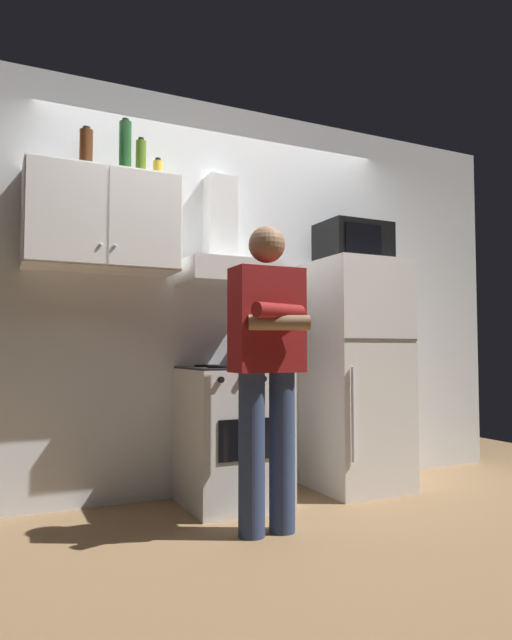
{
  "coord_description": "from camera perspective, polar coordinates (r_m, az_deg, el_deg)",
  "views": [
    {
      "loc": [
        -1.43,
        -3.03,
        0.97
      ],
      "look_at": [
        0.0,
        0.0,
        1.15
      ],
      "focal_mm": 31.33,
      "sensor_mm": 36.0,
      "label": 1
    }
  ],
  "objects": [
    {
      "name": "back_wall_tiled",
      "position": [
        3.92,
        -3.74,
        2.48
      ],
      "size": [
        4.8,
        0.1,
        2.7
      ],
      "primitive_type": "cube",
      "color": "white",
      "rests_on": "ground_plane"
    },
    {
      "name": "microwave",
      "position": [
        4.11,
        9.88,
        7.75
      ],
      "size": [
        0.48,
        0.37,
        0.28
      ],
      "color": "black",
      "rests_on": "refrigerator"
    },
    {
      "name": "bottle_spice_jar",
      "position": [
        3.71,
        -9.99,
        14.88
      ],
      "size": [
        0.06,
        0.06,
        0.13
      ],
      "color": "gold",
      "rests_on": "upper_cabinet"
    },
    {
      "name": "refrigerator",
      "position": [
        4.03,
        10.16,
        -5.45
      ],
      "size": [
        0.6,
        0.62,
        1.6
      ],
      "color": "white",
      "rests_on": "ground_plane"
    },
    {
      "name": "cooking_pot",
      "position": [
        3.51,
        0.28,
        -3.84
      ],
      "size": [
        0.31,
        0.21,
        0.1
      ],
      "color": "#B7BABF",
      "rests_on": "stove_oven"
    },
    {
      "name": "ground_plane",
      "position": [
        3.49,
        0.0,
        -19.21
      ],
      "size": [
        7.0,
        7.0,
        0.0
      ],
      "primitive_type": "plane",
      "color": "olive"
    },
    {
      "name": "range_hood",
      "position": [
        3.73,
        -3.17,
        6.61
      ],
      "size": [
        0.6,
        0.44,
        0.75
      ],
      "color": "white"
    },
    {
      "name": "bottle_olive_oil",
      "position": [
        3.72,
        -11.68,
        15.82
      ],
      "size": [
        0.06,
        0.06,
        0.25
      ],
      "color": "#4C6B19",
      "rests_on": "upper_cabinet"
    },
    {
      "name": "bottle_rum_dark",
      "position": [
        3.67,
        -16.96,
        16.28
      ],
      "size": [
        0.08,
        0.08,
        0.27
      ],
      "color": "#47230F",
      "rests_on": "upper_cabinet"
    },
    {
      "name": "person_standing",
      "position": [
        2.99,
        1.18,
        -4.39
      ],
      "size": [
        0.38,
        0.33,
        1.64
      ],
      "color": "navy",
      "rests_on": "ground_plane"
    },
    {
      "name": "stove_oven",
      "position": [
        3.6,
        -2.46,
        -11.66
      ],
      "size": [
        0.6,
        0.62,
        0.87
      ],
      "color": "white",
      "rests_on": "ground_plane"
    },
    {
      "name": "bottle_wine_green",
      "position": [
        3.67,
        -13.22,
        16.82
      ],
      "size": [
        0.07,
        0.07,
        0.34
      ],
      "color": "#19471E",
      "rests_on": "upper_cabinet"
    },
    {
      "name": "upper_cabinet",
      "position": [
        3.54,
        -15.41,
        9.75
      ],
      "size": [
        0.9,
        0.37,
        0.6
      ],
      "color": "white"
    }
  ]
}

